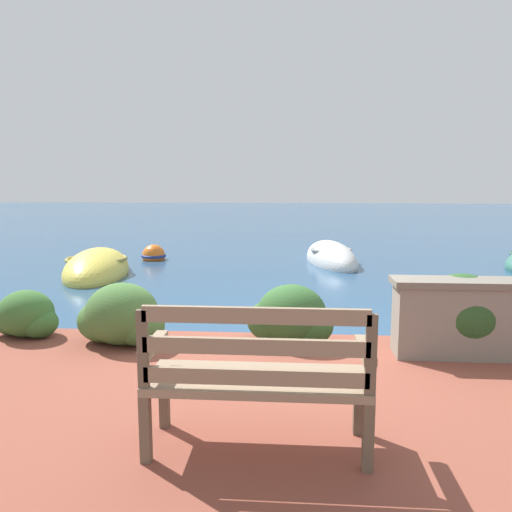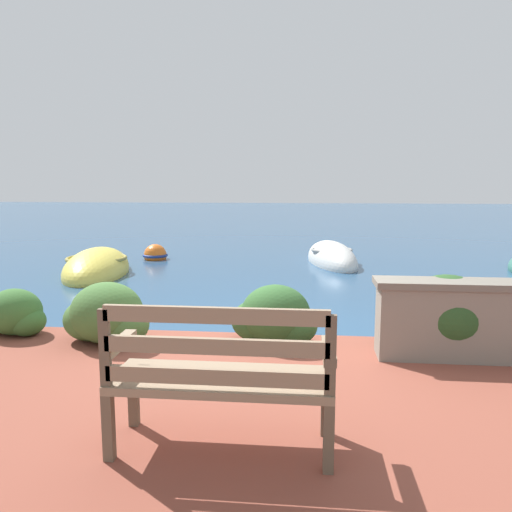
# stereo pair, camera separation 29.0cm
# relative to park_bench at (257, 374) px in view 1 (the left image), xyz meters

# --- Properties ---
(ground_plane) EXTENTS (80.00, 80.00, 0.00)m
(ground_plane) POSITION_rel_park_bench_xyz_m (0.17, 2.38, -0.70)
(ground_plane) COLOR navy
(park_bench) EXTENTS (1.33, 0.48, 0.93)m
(park_bench) POSITION_rel_park_bench_xyz_m (0.00, 0.00, 0.00)
(park_bench) COLOR brown
(park_bench) RESTS_ON patio_terrace
(stone_wall) EXTENTS (1.70, 0.39, 0.72)m
(stone_wall) POSITION_rel_park_bench_xyz_m (1.97, 1.80, -0.12)
(stone_wall) COLOR gray
(stone_wall) RESTS_ON patio_terrace
(hedge_clump_far_left) EXTENTS (0.72, 0.52, 0.49)m
(hedge_clump_far_left) POSITION_rel_park_bench_xyz_m (-2.57, 2.08, -0.27)
(hedge_clump_far_left) COLOR #38662D
(hedge_clump_far_left) RESTS_ON patio_terrace
(hedge_clump_left) EXTENTS (0.91, 0.65, 0.62)m
(hedge_clump_left) POSITION_rel_park_bench_xyz_m (-1.49, 1.92, -0.22)
(hedge_clump_left) COLOR #426B33
(hedge_clump_left) RESTS_ON patio_terrace
(hedge_clump_centre) EXTENTS (0.87, 0.63, 0.59)m
(hedge_clump_centre) POSITION_rel_park_bench_xyz_m (0.18, 2.08, -0.23)
(hedge_clump_centre) COLOR #2D5628
(hedge_clump_centre) RESTS_ON patio_terrace
(hedge_clump_right) EXTENTS (1.09, 0.78, 0.74)m
(hedge_clump_right) POSITION_rel_park_bench_xyz_m (1.81, 1.99, -0.16)
(hedge_clump_right) COLOR #284C23
(hedge_clump_right) RESTS_ON patio_terrace
(rowboat_nearest) EXTENTS (1.70, 2.94, 0.90)m
(rowboat_nearest) POSITION_rel_park_bench_xyz_m (-3.68, 6.73, -0.63)
(rowboat_nearest) COLOR #DBC64C
(rowboat_nearest) RESTS_ON ground_plane
(rowboat_far) EXTENTS (1.45, 2.73, 0.88)m
(rowboat_far) POSITION_rel_park_bench_xyz_m (1.07, 8.51, -0.63)
(rowboat_far) COLOR silver
(rowboat_far) RESTS_ON ground_plane
(mooring_buoy) EXTENTS (0.59, 0.59, 0.54)m
(mooring_buoy) POSITION_rel_park_bench_xyz_m (-3.09, 8.72, -0.61)
(mooring_buoy) COLOR orange
(mooring_buoy) RESTS_ON ground_plane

